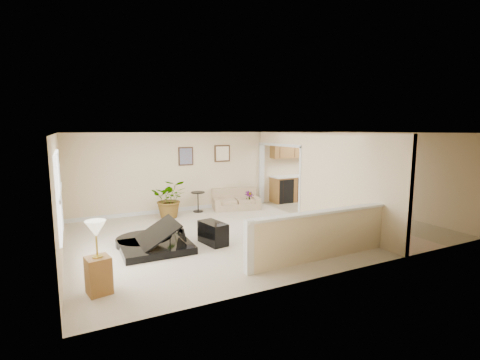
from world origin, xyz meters
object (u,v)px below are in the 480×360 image
piano_bench (213,233)px  small_plant (249,202)px  lamp_stand (98,263)px  palm_plant (170,199)px  loveseat (235,199)px  accent_table (198,199)px  piano (152,223)px

piano_bench → small_plant: bearing=48.8°
small_plant → lamp_stand: lamp_stand is taller
palm_plant → small_plant: (2.58, -0.10, -0.31)m
loveseat → accent_table: size_ratio=2.66×
palm_plant → accent_table: bearing=17.5°
piano → small_plant: piano is taller
small_plant → lamp_stand: bearing=-139.8°
loveseat → piano_bench: bearing=-110.6°
piano → loveseat: bearing=40.0°
accent_table → piano: bearing=-126.0°
loveseat → small_plant: bearing=-29.6°
palm_plant → lamp_stand: lamp_stand is taller
loveseat → small_plant: 0.47m
piano_bench → loveseat: 3.62m
loveseat → accent_table: bearing=-171.0°
loveseat → small_plant: size_ratio=2.83×
piano → small_plant: (3.66, 2.42, -0.32)m
accent_table → piano_bench: bearing=-103.7°
piano_bench → loveseat: bearing=56.2°
piano → lamp_stand: size_ratio=1.53×
piano_bench → accent_table: bearing=76.3°
accent_table → palm_plant: size_ratio=0.51×
piano_bench → accent_table: size_ratio=1.18×
piano_bench → lamp_stand: lamp_stand is taller
loveseat → accent_table: 1.27m
piano → piano_bench: piano is taller
piano_bench → loveseat: loveseat is taller
piano_bench → palm_plant: palm_plant is taller
loveseat → palm_plant: palm_plant is taller
piano → loveseat: 4.31m
loveseat → palm_plant: (-2.23, -0.21, 0.23)m
piano → piano_bench: size_ratio=2.41×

